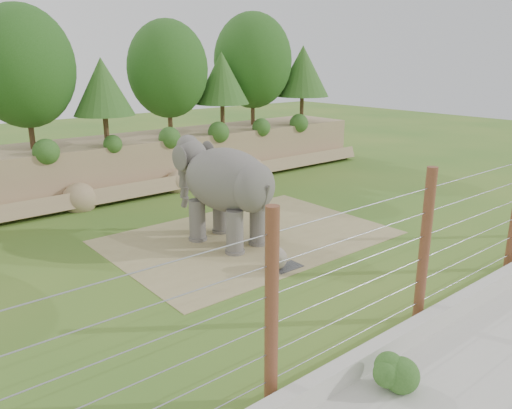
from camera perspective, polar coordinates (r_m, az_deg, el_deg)
ground at (r=16.29m, az=4.52°, el=-6.95°), size 90.00×90.00×0.00m
back_embankment at (r=25.96m, az=-14.40°, el=10.45°), size 30.00×5.52×8.77m
dirt_patch at (r=18.68m, az=-0.77°, el=-3.73°), size 10.00×7.00×0.02m
drain_grate at (r=16.06m, az=3.49°, el=-7.15°), size 1.00×0.60×0.03m
elephant at (r=17.66m, az=-3.36°, el=1.16°), size 2.52×4.69×3.61m
stone_ball at (r=15.79m, az=2.25°, el=-6.15°), size 0.74×0.74×0.74m
retaining_wall at (r=13.43m, az=19.85°, el=-12.14°), size 26.00×0.35×0.50m
barrier_fence at (r=12.95m, az=18.71°, el=-4.59°), size 20.26×0.26×4.00m
walkway_shrub at (r=10.86m, az=15.37°, el=-18.15°), size 0.77×0.77×0.77m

